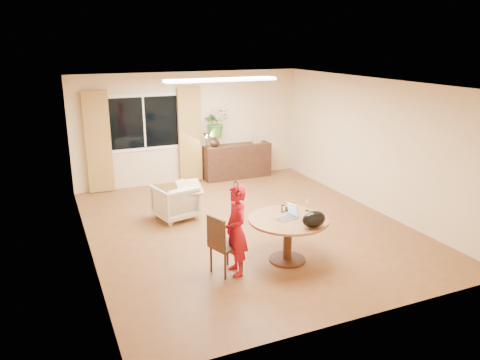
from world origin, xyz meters
The scene contains 24 objects.
floor centered at (0.00, 0.00, 0.00)m, with size 6.50×6.50×0.00m, color brown.
ceiling centered at (0.00, 0.00, 2.60)m, with size 6.50×6.50×0.00m, color white.
wall_back centered at (0.00, 3.25, 1.30)m, with size 5.50×5.50×0.00m, color #D4B689.
wall_left centered at (-2.75, 0.00, 1.30)m, with size 6.50×6.50×0.00m, color #D4B689.
wall_right centered at (2.75, 0.00, 1.30)m, with size 6.50×6.50×0.00m, color #D4B689.
window centered at (-1.10, 3.23, 1.50)m, with size 1.70×0.03×1.30m.
curtain_left centered at (-2.15, 3.15, 1.15)m, with size 0.55×0.08×2.25m, color olive.
curtain_right centered at (-0.05, 3.15, 1.15)m, with size 0.55×0.08×2.25m, color olive.
ceiling_panel centered at (0.00, 1.20, 2.57)m, with size 2.20×0.35×0.05m, color white.
dining_table centered at (0.02, -1.50, 0.55)m, with size 1.22×1.22×0.70m.
dining_chair centered at (-0.98, -1.48, 0.45)m, with size 0.44×0.40×0.91m, color black, non-canonical shape.
child centered at (-0.86, -1.57, 0.68)m, with size 0.32×0.49×1.35m, color red.
laptop centered at (-0.02, -1.49, 0.81)m, with size 0.33×0.22×0.22m, color #B7B7BC, non-canonical shape.
tumbler centered at (0.09, -1.21, 0.75)m, with size 0.07×0.07×0.10m, color white, non-canonical shape.
wine_glass centered at (0.46, -1.33, 0.80)m, with size 0.07×0.07×0.20m, color white, non-canonical shape.
pot_lid centered at (0.24, -1.18, 0.72)m, with size 0.22×0.22×0.04m, color white, non-canonical shape.
handbag centered at (0.19, -1.95, 0.82)m, with size 0.37×0.22×0.25m, color black, non-canonical shape.
armchair centered at (-1.07, 0.94, 0.33)m, with size 0.72×0.74×0.67m, color beige.
throw centered at (-0.80, 0.88, 0.68)m, with size 0.45×0.55×0.03m, color beige, non-canonical shape.
sideboard centered at (1.10, 3.01, 0.42)m, with size 1.68×0.41×0.84m, color black.
vase centered at (0.51, 3.01, 0.96)m, with size 0.24×0.24×0.25m, color black.
bouquet centered at (0.55, 3.01, 1.42)m, with size 0.59×0.51×0.66m, color #326D29.
book_stack centered at (1.63, 3.01, 0.88)m, with size 0.20×0.15×0.08m, color #95724C, non-canonical shape.
desk_lamp centered at (0.28, 2.96, 1.03)m, with size 0.15×0.15×0.37m, color black, non-canonical shape.
Camera 1 is at (-3.28, -7.29, 3.30)m, focal length 35.00 mm.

